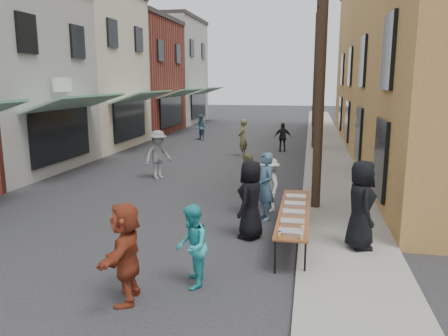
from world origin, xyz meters
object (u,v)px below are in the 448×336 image
at_px(guest_front_c, 192,246).
at_px(server, 361,205).
at_px(serving_table, 294,212).
at_px(utility_pole_far, 315,72).
at_px(catering_tray_sausage, 291,232).
at_px(utility_pole_near, 322,53).
at_px(utility_pole_mid, 317,67).
at_px(guest_front_a, 251,199).

bearing_deg(guest_front_c, server, 113.93).
bearing_deg(serving_table, server, -15.11).
distance_m(utility_pole_far, guest_front_c, 29.75).
relative_size(catering_tray_sausage, server, 0.25).
xyz_separation_m(utility_pole_near, guest_front_c, (-2.28, -5.43, -3.73)).
xyz_separation_m(catering_tray_sausage, server, (1.44, 1.26, 0.29)).
height_order(guest_front_c, server, server).
relative_size(utility_pole_mid, server, 4.57).
xyz_separation_m(utility_pole_mid, utility_pole_far, (0.00, 12.00, 0.00)).
xyz_separation_m(guest_front_c, server, (3.20, 2.32, 0.31)).
bearing_deg(serving_table, guest_front_c, -122.93).
xyz_separation_m(utility_pole_mid, catering_tray_sausage, (-0.53, -16.38, -3.71)).
distance_m(catering_tray_sausage, guest_front_c, 2.05).
distance_m(utility_pole_far, server, 27.35).
bearing_deg(server, utility_pole_near, 6.82).
bearing_deg(catering_tray_sausage, guest_front_c, -148.94).
bearing_deg(serving_table, utility_pole_far, 88.87).
bearing_deg(utility_pole_far, utility_pole_mid, -90.00).
distance_m(serving_table, server, 1.54).
bearing_deg(utility_pole_near, utility_pole_mid, 90.00).
distance_m(utility_pole_mid, catering_tray_sausage, 16.80).
height_order(utility_pole_near, serving_table, utility_pole_near).
bearing_deg(guest_front_a, utility_pole_mid, -171.11).
height_order(utility_pole_near, utility_pole_far, same).
distance_m(utility_pole_mid, guest_front_a, 15.18).
relative_size(utility_pole_near, serving_table, 2.25).
bearing_deg(catering_tray_sausage, guest_front_a, 121.47).
height_order(utility_pole_mid, server, utility_pole_mid).
distance_m(utility_pole_far, serving_table, 27.00).
xyz_separation_m(serving_table, guest_front_c, (-1.75, -2.71, 0.06)).
relative_size(serving_table, guest_front_c, 2.58).
distance_m(catering_tray_sausage, server, 1.94).
relative_size(utility_pole_mid, catering_tray_sausage, 18.00).
relative_size(utility_pole_near, catering_tray_sausage, 18.00).
relative_size(guest_front_a, guest_front_c, 1.23).
bearing_deg(guest_front_a, utility_pole_far, -168.38).
xyz_separation_m(utility_pole_near, catering_tray_sausage, (-0.53, -4.38, -3.71)).
bearing_deg(serving_table, guest_front_a, 177.18).
bearing_deg(utility_pole_far, serving_table, -91.13).
distance_m(utility_pole_far, catering_tray_sausage, 28.62).
relative_size(serving_table, server, 2.03).
height_order(utility_pole_near, catering_tray_sausage, utility_pole_near).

